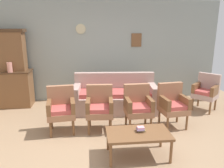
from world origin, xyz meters
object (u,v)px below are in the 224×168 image
object	(u,v)px
armchair_row_middle	(173,103)
armchair_near_cabinet	(100,106)
armchair_by_doorway	(61,107)
floral_couch	(115,98)
armchair_near_couch_end	(138,105)
coffee_table	(138,135)
book_stack_on_table	(141,129)
wingback_chair_by_fireplace	(206,90)
vase_on_cabinet	(10,67)
side_cabinet	(10,89)
floor_vase_by_wall	(207,88)

from	to	relation	value
armchair_row_middle	armchair_near_cabinet	bearing A→B (deg)	179.66
armchair_by_doorway	floral_couch	bearing A→B (deg)	40.23
armchair_near_cabinet	armchair_near_couch_end	world-z (taller)	same
armchair_near_cabinet	armchair_row_middle	size ratio (longest dim) A/B	1.00
armchair_near_cabinet	coffee_table	xyz separation A→B (m)	(0.55, -1.03, -0.12)
armchair_near_couch_end	book_stack_on_table	bearing A→B (deg)	-99.91
armchair_row_middle	wingback_chair_by_fireplace	world-z (taller)	same
floral_couch	book_stack_on_table	bearing A→B (deg)	-84.91
coffee_table	book_stack_on_table	world-z (taller)	book_stack_on_table
floral_couch	wingback_chair_by_fireplace	bearing A→B (deg)	-5.02
armchair_near_couch_end	book_stack_on_table	xyz separation A→B (m)	(-0.17, -0.96, -0.05)
armchair_by_doorway	armchair_row_middle	size ratio (longest dim) A/B	1.00
vase_on_cabinet	wingback_chair_by_fireplace	xyz separation A→B (m)	(4.76, -0.62, -0.55)
floral_couch	armchair_near_cabinet	distance (m)	1.10
armchair_by_doorway	armchair_near_cabinet	size ratio (longest dim) A/B	1.00
coffee_table	side_cabinet	bearing A→B (deg)	136.72
floral_couch	armchair_row_middle	bearing A→B (deg)	-43.12
armchair_by_doorway	wingback_chair_by_fireplace	bearing A→B (deg)	13.17
armchair_near_cabinet	coffee_table	bearing A→B (deg)	-61.68
armchair_row_middle	coffee_table	xyz separation A→B (m)	(-0.94, -1.02, -0.12)
armchair_by_doorway	vase_on_cabinet	bearing A→B (deg)	133.84
armchair_row_middle	armchair_by_doorway	bearing A→B (deg)	179.67
armchair_by_doorway	wingback_chair_by_fireplace	distance (m)	3.49
armchair_row_middle	book_stack_on_table	world-z (taller)	armchair_row_middle
wingback_chair_by_fireplace	side_cabinet	bearing A→B (deg)	170.71
armchair_near_cabinet	floor_vase_by_wall	size ratio (longest dim) A/B	1.25
coffee_table	floor_vase_by_wall	world-z (taller)	floor_vase_by_wall
vase_on_cabinet	armchair_near_cabinet	size ratio (longest dim) A/B	0.27
side_cabinet	armchair_row_middle	distance (m)	4.06
armchair_by_doorway	floor_vase_by_wall	distance (m)	4.11
coffee_table	armchair_row_middle	bearing A→B (deg)	47.22
vase_on_cabinet	floral_couch	distance (m)	2.67
floral_couch	armchair_by_doorway	world-z (taller)	same
armchair_near_couch_end	coffee_table	distance (m)	1.03
floor_vase_by_wall	floral_couch	bearing A→B (deg)	-169.24
armchair_row_middle	wingback_chair_by_fireplace	size ratio (longest dim) A/B	1.00
armchair_near_cabinet	vase_on_cabinet	bearing A→B (deg)	146.03
wingback_chair_by_fireplace	floor_vase_by_wall	size ratio (longest dim) A/B	1.25
armchair_near_cabinet	armchair_near_couch_end	distance (m)	0.77
vase_on_cabinet	coffee_table	distance (m)	3.68
armchair_by_doorway	armchair_near_couch_end	size ratio (longest dim) A/B	1.00
book_stack_on_table	armchair_by_doorway	bearing A→B (deg)	143.68
wingback_chair_by_fireplace	coffee_table	bearing A→B (deg)	-138.95
book_stack_on_table	armchair_near_cabinet	bearing A→B (deg)	121.32
armchair_by_doorway	floor_vase_by_wall	xyz separation A→B (m)	(3.82, 1.50, -0.14)
coffee_table	armchair_by_doorway	bearing A→B (deg)	141.60
coffee_table	armchair_near_cabinet	bearing A→B (deg)	118.32
coffee_table	wingback_chair_by_fireplace	bearing A→B (deg)	41.05
vase_on_cabinet	floral_couch	size ratio (longest dim) A/B	0.12
armchair_by_doorway	wingback_chair_by_fireplace	xyz separation A→B (m)	(3.40, 0.80, 0.00)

